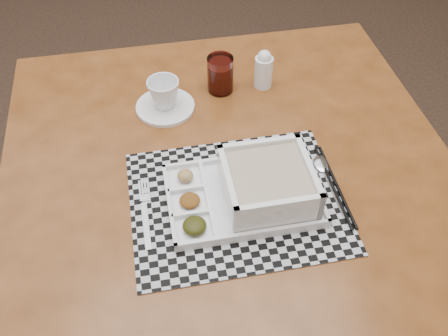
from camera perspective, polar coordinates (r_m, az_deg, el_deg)
The scene contains 11 objects.
floor at distance 2.36m, azimuth -19.37°, elevation 1.02°, with size 5.00×5.00×0.00m, color black.
dining_table at distance 1.20m, azimuth 0.59°, elevation -2.02°, with size 1.15×1.15×0.77m.
placemat at distance 1.07m, azimuth 1.43°, elevation -3.82°, with size 0.45×0.37×0.00m, color #ABABB3.
serving_tray at distance 1.05m, azimuth 4.06°, elevation -2.32°, with size 0.35×0.26×0.09m.
fork at distance 1.06m, azimuth -8.86°, elevation -4.93°, with size 0.04×0.19×0.00m.
spoon at distance 1.15m, azimuth 11.27°, elevation 0.00°, with size 0.04×0.18×0.01m.
chopsticks at distance 1.12m, azimuth 12.54°, elevation -1.99°, with size 0.05×0.24×0.01m.
saucer at distance 1.29m, azimuth -6.72°, elevation 6.95°, with size 0.15×0.15×0.01m, color white.
cup at distance 1.26m, azimuth -6.89°, elevation 8.44°, with size 0.08×0.08×0.08m, color white.
juice_glass at distance 1.32m, azimuth -0.42°, elevation 10.53°, with size 0.07×0.07×0.10m.
creamer_bottle at distance 1.33m, azimuth 4.55°, elevation 11.18°, with size 0.05×0.05×0.11m.
Camera 1 is at (0.69, -1.60, 1.60)m, focal length 40.00 mm.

